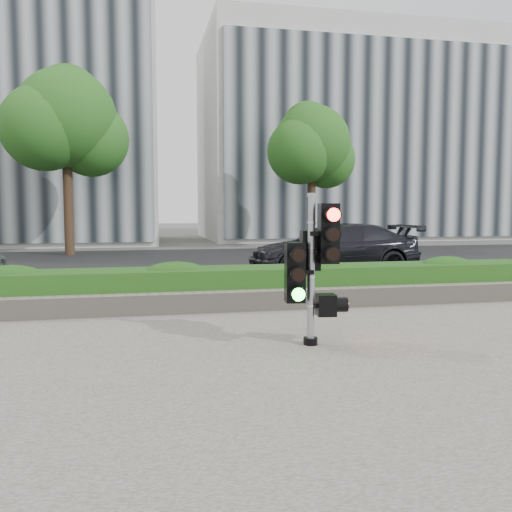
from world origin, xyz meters
name	(u,v)px	position (x,y,z in m)	size (l,w,h in m)	color
ground	(273,337)	(0.00, 0.00, 0.00)	(120.00, 120.00, 0.00)	#51514C
sidewalk	(336,396)	(0.00, -2.50, 0.01)	(16.00, 11.00, 0.03)	#9E9389
road	(199,265)	(0.00, 10.00, 0.01)	(60.00, 13.00, 0.02)	black
curb	(235,297)	(0.00, 3.15, 0.06)	(60.00, 0.25, 0.12)	gray
stone_wall	(248,300)	(0.00, 1.90, 0.20)	(12.00, 0.32, 0.34)	gray
hedge	(241,286)	(0.00, 2.55, 0.37)	(12.00, 1.00, 0.68)	#317B26
building_right	(350,141)	(11.00, 25.00, 6.00)	(18.00, 10.00, 12.00)	#B7B7B2
tree_left	(66,122)	(-4.52, 14.56, 5.04)	(4.61, 4.03, 7.34)	black
tree_right	(311,147)	(5.48, 15.55, 4.48)	(4.10, 3.58, 6.53)	black
traffic_signal	(313,261)	(0.37, -0.59, 1.11)	(0.70, 0.53, 1.96)	black
car_dark	(334,249)	(3.35, 6.77, 0.70)	(1.92, 4.71, 1.37)	black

